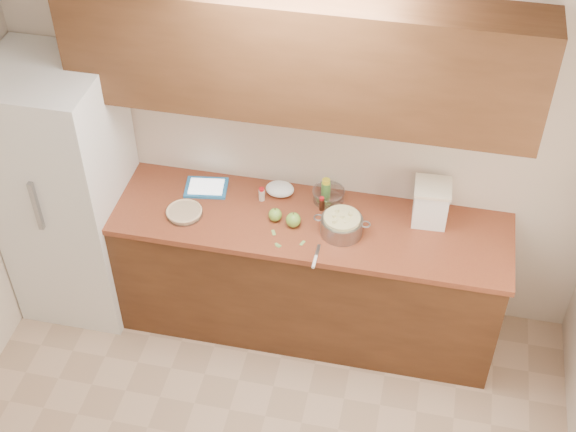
% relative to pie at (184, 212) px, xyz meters
% --- Properties ---
extents(room_shell, '(3.60, 3.60, 3.60)m').
position_rel_pie_xyz_m(room_shell, '(0.65, -1.37, 0.36)').
color(room_shell, tan).
rests_on(room_shell, ground).
extents(counter_run, '(2.64, 0.68, 0.92)m').
position_rel_pie_xyz_m(counter_run, '(0.65, 0.10, -0.48)').
color(counter_run, '#512D16').
rests_on(counter_run, ground).
extents(upper_cabinets, '(2.60, 0.34, 0.70)m').
position_rel_pie_xyz_m(upper_cabinets, '(0.65, 0.26, 1.01)').
color(upper_cabinets, '#55311A').
rests_on(upper_cabinets, room_shell).
extents(fridge, '(0.70, 0.70, 1.80)m').
position_rel_pie_xyz_m(fridge, '(-0.79, 0.07, -0.04)').
color(fridge, silver).
rests_on(fridge, ground).
extents(pie, '(0.23, 0.23, 0.04)m').
position_rel_pie_xyz_m(pie, '(0.00, 0.00, 0.00)').
color(pie, silver).
rests_on(pie, counter_run).
extents(colander, '(0.34, 0.25, 0.13)m').
position_rel_pie_xyz_m(colander, '(0.96, 0.04, 0.04)').
color(colander, gray).
rests_on(colander, counter_run).
extents(flour_canister, '(0.22, 0.22, 0.26)m').
position_rel_pie_xyz_m(flour_canister, '(1.45, 0.26, 0.11)').
color(flour_canister, white).
rests_on(flour_canister, counter_run).
extents(tablet, '(0.29, 0.24, 0.02)m').
position_rel_pie_xyz_m(tablet, '(0.06, 0.26, -0.01)').
color(tablet, '#2572B3').
rests_on(tablet, counter_run).
extents(paring_knife, '(0.02, 0.20, 0.02)m').
position_rel_pie_xyz_m(paring_knife, '(0.85, -0.23, -0.01)').
color(paring_knife, gray).
rests_on(paring_knife, counter_run).
extents(lemon_bottle, '(0.06, 0.06, 0.16)m').
position_rel_pie_xyz_m(lemon_bottle, '(0.81, 0.32, 0.06)').
color(lemon_bottle, '#4C8C38').
rests_on(lemon_bottle, counter_run).
extents(cinnamon_shaker, '(0.04, 0.04, 0.09)m').
position_rel_pie_xyz_m(cinnamon_shaker, '(0.43, 0.23, 0.02)').
color(cinnamon_shaker, beige).
rests_on(cinnamon_shaker, counter_run).
extents(vanilla_bottle, '(0.03, 0.03, 0.09)m').
position_rel_pie_xyz_m(vanilla_bottle, '(0.81, 0.22, 0.03)').
color(vanilla_bottle, black).
rests_on(vanilla_bottle, counter_run).
extents(mixing_bowl, '(0.20, 0.20, 0.08)m').
position_rel_pie_xyz_m(mixing_bowl, '(0.83, 0.32, 0.02)').
color(mixing_bowl, silver).
rests_on(mixing_bowl, counter_run).
extents(paper_towel, '(0.19, 0.16, 0.07)m').
position_rel_pie_xyz_m(paper_towel, '(0.53, 0.31, 0.02)').
color(paper_towel, white).
rests_on(paper_towel, counter_run).
extents(apple_left, '(0.08, 0.08, 0.09)m').
position_rel_pie_xyz_m(apple_left, '(0.55, 0.07, 0.02)').
color(apple_left, '#75A938').
rests_on(apple_left, counter_run).
extents(apple_center, '(0.09, 0.09, 0.10)m').
position_rel_pie_xyz_m(apple_center, '(0.67, 0.04, 0.03)').
color(apple_center, '#75A938').
rests_on(apple_center, counter_run).
extents(peel_a, '(0.03, 0.03, 0.00)m').
position_rel_pie_xyz_m(peel_a, '(0.84, 0.06, -0.02)').
color(peel_a, '#83AF55').
rests_on(peel_a, counter_run).
extents(peel_b, '(0.02, 0.03, 0.00)m').
position_rel_pie_xyz_m(peel_b, '(0.68, 0.05, -0.02)').
color(peel_b, '#83AF55').
rests_on(peel_b, counter_run).
extents(peel_c, '(0.03, 0.05, 0.00)m').
position_rel_pie_xyz_m(peel_c, '(0.75, -0.10, -0.02)').
color(peel_c, '#83AF55').
rests_on(peel_c, counter_run).
extents(peel_d, '(0.05, 0.04, 0.00)m').
position_rel_pie_xyz_m(peel_d, '(0.61, -0.14, -0.02)').
color(peel_d, '#83AF55').
rests_on(peel_d, counter_run).
extents(peel_e, '(0.04, 0.05, 0.00)m').
position_rel_pie_xyz_m(peel_e, '(0.57, -0.04, -0.02)').
color(peel_e, '#83AF55').
rests_on(peel_e, counter_run).
extents(peel_f, '(0.03, 0.02, 0.00)m').
position_rel_pie_xyz_m(peel_f, '(0.61, -0.15, -0.02)').
color(peel_f, '#83AF55').
rests_on(peel_f, counter_run).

